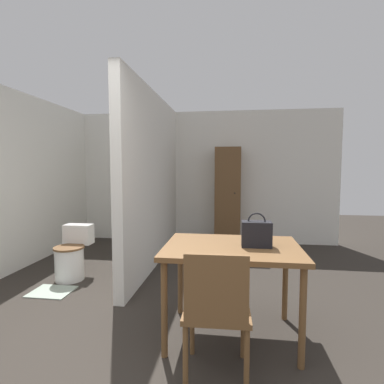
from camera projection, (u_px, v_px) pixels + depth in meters
The scene contains 9 objects.
wall_back at pixel (194, 177), 5.84m from camera, with size 5.40×0.12×2.50m.
wall_left at pixel (7, 181), 4.02m from camera, with size 0.12×5.17×2.50m.
partition_wall at pixel (154, 180), 4.41m from camera, with size 0.12×2.87×2.50m.
dining_table at pixel (232, 256), 2.50m from camera, with size 1.12×0.82×0.78m.
wooden_chair at pixel (217, 308), 1.98m from camera, with size 0.46×0.46×0.90m.
toilet at pixel (72, 256), 3.87m from camera, with size 0.38×0.52×0.67m.
handbag at pixel (256, 234), 2.45m from camera, with size 0.24×0.13×0.28m.
wooden_cabinet at pixel (228, 197), 5.48m from camera, with size 0.46×0.47×1.80m.
bath_mat at pixel (52, 292), 3.45m from camera, with size 0.46×0.37×0.01m.
Camera 1 is at (0.75, -1.57, 1.43)m, focal length 28.00 mm.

